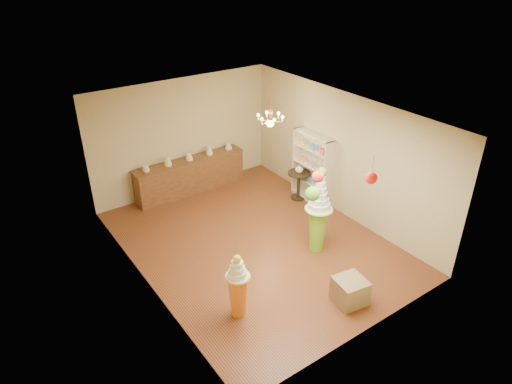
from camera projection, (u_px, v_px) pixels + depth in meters
floor at (255, 243)px, 10.17m from camera, size 6.50×6.50×0.00m
ceiling at (255, 114)px, 8.73m from camera, size 6.50×6.50×0.00m
wall_back at (183, 136)px, 11.78m from camera, size 5.00×0.04×3.00m
wall_front at (374, 261)px, 7.11m from camera, size 5.00×0.04×3.00m
wall_left at (141, 220)px, 8.18m from camera, size 0.04×6.50×3.00m
wall_right at (342, 155)px, 10.71m from camera, size 0.04×6.50×3.00m
pedestal_green at (318, 219)px, 9.58m from camera, size 0.63×0.63×1.97m
pedestal_orange at (238, 290)px, 7.96m from camera, size 0.55×0.55×1.29m
burlap_riser at (350, 291)px, 8.39m from camera, size 0.62×0.62×0.49m
sideboard at (191, 175)px, 12.07m from camera, size 3.04×0.54×1.16m
shelving_unit at (312, 168)px, 11.49m from camera, size 0.33×1.20×1.80m
round_table at (299, 182)px, 11.73m from camera, size 0.69×0.69×0.75m
vase at (299, 169)px, 11.56m from camera, size 0.25×0.25×0.21m
pom_red_left at (318, 177)px, 7.62m from camera, size 0.21×0.21×0.67m
pom_green_mid at (313, 194)px, 8.07m from camera, size 0.27×0.27×1.17m
pom_red_right at (371, 178)px, 7.20m from camera, size 0.20×0.20×0.49m
chandelier at (270, 121)px, 10.42m from camera, size 0.75×0.75×0.85m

